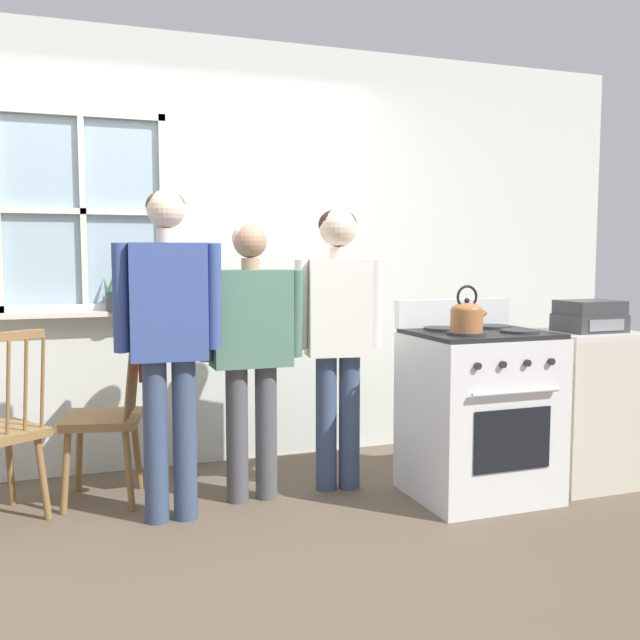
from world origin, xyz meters
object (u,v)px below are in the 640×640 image
at_px(potted_plant, 119,296).
at_px(kettle, 467,316).
at_px(chair_by_window, 106,419).
at_px(handbag, 149,354).
at_px(person_teen_center, 251,337).
at_px(stove, 478,412).
at_px(person_elderly_left, 168,326).
at_px(stereo, 589,316).
at_px(side_counter, 584,407).
at_px(person_adult_right, 338,320).

bearing_deg(potted_plant, kettle, -35.90).
relative_size(chair_by_window, potted_plant, 2.96).
relative_size(chair_by_window, handbag, 3.18).
relative_size(chair_by_window, person_teen_center, 0.65).
height_order(chair_by_window, stove, stove).
xyz_separation_m(person_elderly_left, stereo, (2.37, -0.23, -0.00)).
distance_m(kettle, stereo, 0.88).
distance_m(side_counter, stereo, 0.54).
bearing_deg(stove, chair_by_window, 162.71).
bearing_deg(stove, handbag, 162.08).
bearing_deg(person_elderly_left, potted_plant, 103.60).
height_order(person_elderly_left, kettle, person_elderly_left).
height_order(person_elderly_left, side_counter, person_elderly_left).
relative_size(person_elderly_left, person_adult_right, 1.04).
xyz_separation_m(person_elderly_left, potted_plant, (-0.17, 0.88, 0.10)).
xyz_separation_m(person_teen_center, side_counter, (1.91, -0.37, -0.45)).
xyz_separation_m(kettle, side_counter, (0.87, 0.12, -0.57)).
height_order(person_elderly_left, stove, person_elderly_left).
height_order(chair_by_window, kettle, kettle).
bearing_deg(kettle, side_counter, 7.83).
relative_size(person_elderly_left, stove, 1.53).
bearing_deg(person_adult_right, stereo, -7.15).
distance_m(stove, potted_plant, 2.22).
height_order(chair_by_window, potted_plant, potted_plant).
bearing_deg(potted_plant, handbag, -77.84).
bearing_deg(handbag, side_counter, -13.15).
distance_m(stove, side_counter, 0.71).
bearing_deg(person_adult_right, potted_plant, 156.92).
bearing_deg(person_teen_center, stove, -16.42).
xyz_separation_m(stove, potted_plant, (-1.83, 1.08, 0.62)).
bearing_deg(stereo, chair_by_window, 166.49).
distance_m(person_adult_right, kettle, 0.73).
relative_size(stove, stereo, 3.19).
bearing_deg(kettle, person_adult_right, 136.62).
relative_size(person_adult_right, side_counter, 1.78).
bearing_deg(potted_plant, side_counter, -23.17).
height_order(potted_plant, handbag, potted_plant).
distance_m(chair_by_window, handbag, 0.42).
distance_m(person_elderly_left, side_counter, 2.44).
bearing_deg(handbag, stove, -17.92).
height_order(chair_by_window, person_elderly_left, person_elderly_left).
relative_size(person_adult_right, handbag, 5.20).
xyz_separation_m(chair_by_window, person_teen_center, (0.75, -0.25, 0.45)).
bearing_deg(chair_by_window, handbag, 90.00).
height_order(stove, kettle, kettle).
bearing_deg(side_counter, person_adult_right, 164.86).
bearing_deg(person_adult_right, kettle, -34.60).
height_order(kettle, handbag, kettle).
bearing_deg(kettle, chair_by_window, 157.55).
relative_size(person_elderly_left, potted_plant, 5.03).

